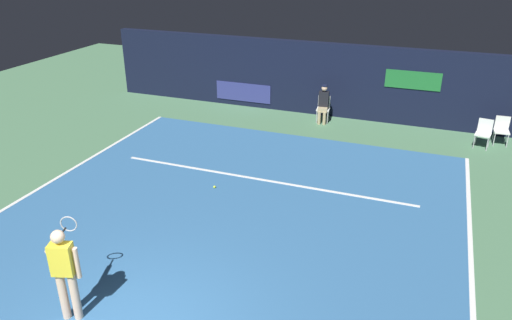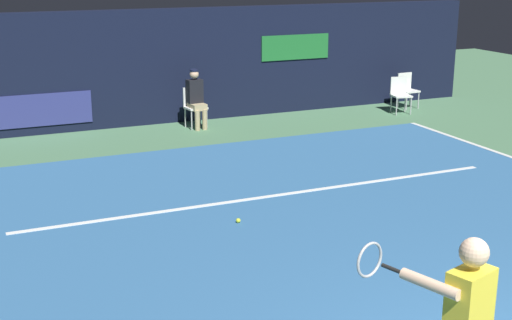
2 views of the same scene
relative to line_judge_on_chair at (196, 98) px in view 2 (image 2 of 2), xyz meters
The scene contains 8 objects.
ground_plane 6.93m from the line_judge_on_chair, 93.65° to the right, with size 32.04×32.04×0.00m, color #4C7A56.
court_surface 6.93m from the line_judge_on_chair, 93.65° to the right, with size 10.42×10.59×0.01m, color #336699.
line_service 5.09m from the line_judge_on_chair, 94.99° to the right, with size 8.13×0.10×0.01m, color white.
back_wall 1.15m from the line_judge_on_chair, 117.12° to the left, with size 16.28×0.33×2.60m.
line_judge_on_chair is the anchor object (origin of this frame).
courtside_chair_near 5.66m from the line_judge_on_chair, ahead, with size 0.46×0.43×0.88m.
courtside_chair_far 5.15m from the line_judge_on_chair, ahead, with size 0.51×0.49×0.88m.
tennis_ball 6.11m from the line_judge_on_chair, 103.25° to the right, with size 0.07×0.07×0.07m, color #CCE033.
Camera 2 is at (-4.53, -3.56, 3.68)m, focal length 49.56 mm.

